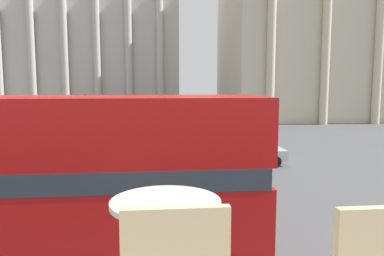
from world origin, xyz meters
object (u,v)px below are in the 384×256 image
(cafe_dining_table, at_px, (166,235))
(traffic_light_near, at_px, (255,147))
(plaza_building_left, at_px, (90,44))
(pedestrian_grey, at_px, (82,124))
(pedestrian_black, at_px, (219,133))
(plaza_building_right, at_px, (343,33))
(double_decker_bus, at_px, (20,180))
(car_black, at_px, (228,147))
(traffic_light_mid, at_px, (88,122))
(car_silver, at_px, (245,152))

(cafe_dining_table, xyz_separation_m, traffic_light_near, (3.26, 10.00, -1.25))
(plaza_building_left, bearing_deg, pedestrian_grey, -82.74)
(pedestrian_black, bearing_deg, plaza_building_left, 127.66)
(plaza_building_left, bearing_deg, plaza_building_right, -17.18)
(double_decker_bus, bearing_deg, traffic_light_near, 28.25)
(plaza_building_left, distance_m, traffic_light_near, 47.98)
(plaza_building_right, distance_m, traffic_light_near, 41.95)
(traffic_light_near, xyz_separation_m, car_black, (1.02, 9.58, -1.61))
(plaza_building_left, distance_m, pedestrian_grey, 27.27)
(double_decker_bus, bearing_deg, car_black, 59.46)
(double_decker_bus, height_order, pedestrian_grey, double_decker_bus)
(pedestrian_grey, bearing_deg, traffic_light_mid, -135.13)
(double_decker_bus, height_order, traffic_light_near, double_decker_bus)
(traffic_light_mid, bearing_deg, car_black, 21.32)
(cafe_dining_table, distance_m, pedestrian_grey, 30.87)
(double_decker_bus, distance_m, cafe_dining_table, 7.19)
(pedestrian_black, bearing_deg, traffic_light_mid, -124.10)
(plaza_building_right, height_order, traffic_light_mid, plaza_building_right)
(car_black, bearing_deg, traffic_light_mid, -96.40)
(plaza_building_right, xyz_separation_m, traffic_light_near, (-21.13, -35.19, -8.66))
(cafe_dining_table, distance_m, car_silver, 18.68)
(plaza_building_right, bearing_deg, pedestrian_black, -132.53)
(cafe_dining_table, relative_size, plaza_building_right, 0.02)
(plaza_building_left, relative_size, pedestrian_grey, 14.75)
(cafe_dining_table, bearing_deg, car_silver, 74.66)
(traffic_light_near, height_order, traffic_light_mid, traffic_light_mid)
(plaza_building_right, xyz_separation_m, car_silver, (-19.51, -27.39, -10.27))
(plaza_building_left, bearing_deg, car_silver, -69.40)
(cafe_dining_table, height_order, car_black, cafe_dining_table)
(cafe_dining_table, bearing_deg, plaza_building_left, 99.52)
(car_silver, distance_m, pedestrian_grey, 16.52)
(cafe_dining_table, xyz_separation_m, plaza_building_left, (-9.32, 55.62, 6.66))
(double_decker_bus, relative_size, traffic_light_near, 3.08)
(traffic_light_mid, height_order, pedestrian_grey, traffic_light_mid)
(traffic_light_near, bearing_deg, plaza_building_left, 105.43)
(double_decker_bus, distance_m, pedestrian_black, 18.68)
(traffic_light_mid, relative_size, pedestrian_black, 2.30)
(plaza_building_right, relative_size, pedestrian_black, 18.22)
(plaza_building_right, bearing_deg, cafe_dining_table, -118.36)
(cafe_dining_table, distance_m, traffic_light_mid, 16.98)
(plaza_building_left, xyz_separation_m, traffic_light_near, (12.59, -45.62, -7.91))
(traffic_light_near, xyz_separation_m, traffic_light_mid, (-6.53, 6.63, 0.22))
(double_decker_bus, xyz_separation_m, pedestrian_grey, (-3.07, 23.75, -1.27))
(cafe_dining_table, relative_size, pedestrian_black, 0.43)
(pedestrian_grey, xyz_separation_m, pedestrian_black, (10.55, -6.69, -0.05))
(double_decker_bus, height_order, traffic_light_mid, double_decker_bus)
(car_silver, distance_m, pedestrian_black, 5.68)
(double_decker_bus, bearing_deg, plaza_building_left, 95.74)
(car_silver, xyz_separation_m, pedestrian_black, (-0.41, 5.66, 0.27))
(plaza_building_right, relative_size, traffic_light_mid, 7.91)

